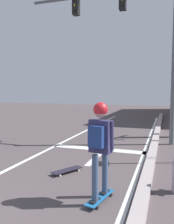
{
  "coord_description": "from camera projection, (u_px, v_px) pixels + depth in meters",
  "views": [
    {
      "loc": [
        3.9,
        -1.17,
        1.93
      ],
      "look_at": [
        1.73,
        5.18,
        1.31
      ],
      "focal_mm": 37.32,
      "sensor_mm": 36.0,
      "label": 1
    }
  ],
  "objects": [
    {
      "name": "lane_line_center",
      "position": [
        55.0,
        146.0,
        8.11
      ],
      "size": [
        0.12,
        20.0,
        0.01
      ],
      "primitive_type": "cube",
      "color": "silver",
      "rests_on": "ground"
    },
    {
      "name": "lane_line_curbside",
      "position": [
        144.0,
        153.0,
        7.13
      ],
      "size": [
        0.12,
        20.0,
        0.01
      ],
      "primitive_type": "cube",
      "color": "silver",
      "rests_on": "ground"
    },
    {
      "name": "stop_bar",
      "position": [
        100.0,
        149.0,
        7.66
      ],
      "size": [
        3.18,
        0.4,
        0.01
      ],
      "primitive_type": "cube",
      "color": "silver",
      "rests_on": "ground"
    },
    {
      "name": "lane_arrow_stem",
      "position": [
        95.0,
        158.0,
        6.61
      ],
      "size": [
        0.16,
        1.4,
        0.01
      ],
      "primitive_type": "cube",
      "color": "silver",
      "rests_on": "ground"
    },
    {
      "name": "lane_arrow_head",
      "position": [
        103.0,
        151.0,
        7.41
      ],
      "size": [
        0.71,
        0.71,
        0.01
      ],
      "primitive_type": "cube",
      "rotation": [
        0.0,
        0.0,
        0.79
      ],
      "color": "silver",
      "rests_on": "ground"
    },
    {
      "name": "curb_strip",
      "position": [
        153.0,
        152.0,
        7.04
      ],
      "size": [
        0.24,
        24.0,
        0.14
      ],
      "primitive_type": "cube",
      "color": "#A19494",
      "rests_on": "ground"
    },
    {
      "name": "skateboard",
      "position": [
        100.0,
        198.0,
        4.06
      ],
      "size": [
        0.35,
        0.82,
        0.08
      ],
      "color": "#1A5B97",
      "rests_on": "ground"
    },
    {
      "name": "skater",
      "position": [
        100.0,
        138.0,
        3.95
      ],
      "size": [
        0.45,
        0.62,
        1.66
      ],
      "color": "#3B4F6F",
      "rests_on": "skateboard"
    },
    {
      "name": "spare_skateboard",
      "position": [
        67.0,
        170.0,
        5.47
      ],
      "size": [
        0.58,
        0.79,
        0.07
      ],
      "color": "black",
      "rests_on": "ground"
    },
    {
      "name": "traffic_signal_mast",
      "position": [
        133.0,
        28.0,
        8.43
      ],
      "size": [
        5.56,
        0.34,
        5.77
      ],
      "color": "#585E64",
      "rests_on": "ground"
    }
  ]
}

